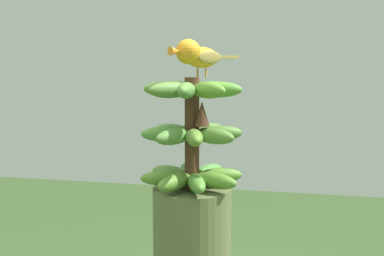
{
  "coord_description": "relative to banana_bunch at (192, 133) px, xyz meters",
  "views": [
    {
      "loc": [
        -1.08,
        -0.23,
        1.38
      ],
      "look_at": [
        0.0,
        0.0,
        1.24
      ],
      "focal_mm": 42.14,
      "sensor_mm": 36.0,
      "label": 1
    }
  ],
  "objects": [
    {
      "name": "perched_bird",
      "position": [
        0.01,
        -0.01,
        0.19
      ],
      "size": [
        0.19,
        0.15,
        0.09
      ],
      "color": "#C68933",
      "rests_on": "banana_bunch"
    },
    {
      "name": "banana_bunch",
      "position": [
        0.0,
        0.0,
        0.0
      ],
      "size": [
        0.25,
        0.25,
        0.28
      ],
      "color": "#4C2D1E",
      "rests_on": "banana_tree"
    }
  ]
}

